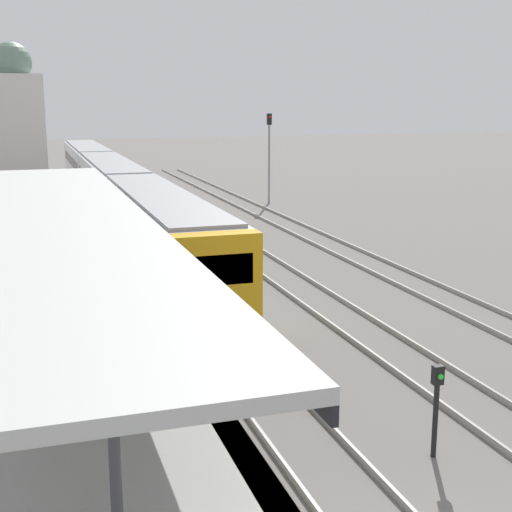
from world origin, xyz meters
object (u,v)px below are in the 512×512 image
at_px(train_near, 112,185).
at_px(person_on_platform, 116,288).
at_px(signal_mast_far, 269,148).
at_px(signal_post_near, 436,401).

bearing_deg(train_near, person_on_platform, -96.61).
relative_size(person_on_platform, train_near, 0.04).
bearing_deg(signal_mast_far, person_on_platform, -116.80).
bearing_deg(person_on_platform, signal_mast_far, 63.20).
distance_m(signal_post_near, signal_mast_far, 33.67).
relative_size(person_on_platform, signal_mast_far, 0.29).
relative_size(person_on_platform, signal_post_near, 0.92).
bearing_deg(train_near, signal_post_near, -86.17).
distance_m(person_on_platform, signal_post_near, 8.63).
distance_m(train_near, signal_mast_far, 10.33).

